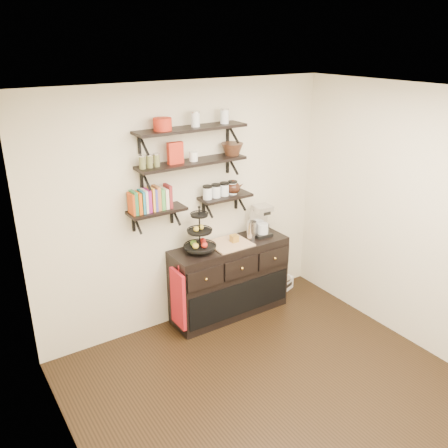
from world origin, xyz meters
TOP-DOWN VIEW (x-y plane):
  - floor at (0.00, 0.00)m, footprint 3.50×3.50m
  - ceiling at (0.00, 0.00)m, footprint 3.50×3.50m
  - back_wall at (0.00, 1.75)m, footprint 3.50×0.02m
  - left_wall at (-1.75, 0.00)m, footprint 0.02×3.50m
  - right_wall at (1.75, 0.00)m, footprint 0.02×3.50m
  - shelf_top at (0.00, 1.62)m, footprint 1.20×0.27m
  - shelf_mid at (0.00, 1.62)m, footprint 1.20×0.27m
  - shelf_low_left at (-0.42, 1.63)m, footprint 0.60×0.25m
  - shelf_low_right at (0.42, 1.63)m, footprint 0.60×0.25m
  - cookbooks at (-0.47, 1.63)m, footprint 0.43×0.15m
  - glass_canisters at (0.36, 1.63)m, footprint 0.43×0.10m
  - sideboard at (0.40, 1.51)m, footprint 1.40×0.50m
  - fruit_stand at (0.02, 1.52)m, footprint 0.35×0.35m
  - candle at (0.47, 1.51)m, footprint 0.08×0.08m
  - coffee_maker at (0.86, 1.54)m, footprint 0.21×0.21m
  - thermal_carafe at (0.70, 1.49)m, footprint 0.11×0.11m
  - apron at (-0.33, 1.41)m, footprint 0.04×0.28m
  - radio at (1.28, 1.58)m, footprint 0.35×0.26m
  - recipe_box at (-0.19, 1.61)m, footprint 0.16×0.06m
  - walnut_bowl at (0.50, 1.61)m, footprint 0.24×0.24m
  - ramekins at (0.02, 1.61)m, footprint 0.09×0.09m
  - teapot at (0.53, 1.63)m, footprint 0.23×0.18m
  - red_pot at (-0.32, 1.61)m, footprint 0.18×0.18m

SIDE VIEW (x-z plane):
  - floor at x=0.00m, z-range 0.00..0.00m
  - radio at x=1.28m, z-range 0.00..0.19m
  - sideboard at x=0.40m, z-range -0.01..0.91m
  - apron at x=-0.33m, z-range 0.14..0.80m
  - candle at x=0.47m, z-range 0.92..1.00m
  - thermal_carafe at x=0.70m, z-range 0.90..1.12m
  - fruit_stand at x=0.02m, z-range 0.82..1.33m
  - coffee_maker at x=0.86m, z-range 0.89..1.27m
  - back_wall at x=0.00m, z-range 0.00..2.70m
  - left_wall at x=-1.75m, z-range 0.00..2.70m
  - right_wall at x=1.75m, z-range 0.00..2.70m
  - shelf_low_left at x=-0.42m, z-range 1.31..1.54m
  - shelf_low_right at x=0.42m, z-range 1.31..1.54m
  - glass_canisters at x=0.36m, z-range 1.45..1.58m
  - teapot at x=0.53m, z-range 1.45..1.61m
  - cookbooks at x=-0.47m, z-range 1.44..1.70m
  - shelf_mid at x=0.00m, z-range 1.77..2.00m
  - ramekins at x=0.02m, z-range 1.90..2.00m
  - walnut_bowl at x=0.50m, z-range 1.90..2.03m
  - recipe_box at x=-0.19m, z-range 1.90..2.12m
  - shelf_top at x=0.00m, z-range 2.12..2.35m
  - red_pot at x=-0.32m, z-range 2.25..2.37m
  - ceiling at x=0.00m, z-range 2.69..2.71m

